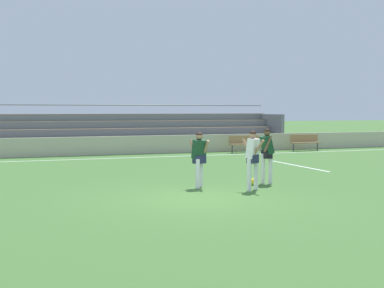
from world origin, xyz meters
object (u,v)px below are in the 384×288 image
player_dark_deep_cover (267,151)px  player_dark_wide_right (199,155)px  player_white_on_ball (253,155)px  bleacher_stand (51,132)px  bench_centre_sideline (245,142)px  bench_near_bin (305,141)px  soccer_ball (254,182)px

player_dark_deep_cover → player_dark_wide_right: player_dark_deep_cover is taller
player_white_on_ball → player_dark_deep_cover: bearing=46.2°
bleacher_stand → bench_centre_sideline: size_ratio=14.87×
bench_near_bin → player_dark_wide_right: bearing=-133.7°
player_dark_deep_cover → bench_near_bin: bearing=53.1°
player_white_on_ball → bleacher_stand: bearing=105.7°
player_white_on_ball → player_dark_wide_right: bearing=140.9°
bench_centre_sideline → player_dark_wide_right: size_ratio=1.09×
bleacher_stand → player_white_on_ball: (4.34, -15.44, -0.10)m
bleacher_stand → bench_near_bin: bearing=-14.2°
bench_centre_sideline → soccer_ball: size_ratio=8.18×
bench_near_bin → player_white_on_ball: bearing=-127.6°
player_dark_deep_cover → player_white_on_ball: bearing=-133.8°
player_dark_wide_right → player_white_on_ball: size_ratio=0.96×
soccer_ball → player_dark_deep_cover: bearing=15.5°
bench_centre_sideline → player_dark_wide_right: (-6.76, -10.99, 0.43)m
bench_near_bin → player_dark_deep_cover: bearing=-126.9°
player_white_on_ball → soccer_ball: 1.38m
bench_centre_sideline → player_white_on_ball: player_white_on_ball is taller
bench_near_bin → player_dark_wide_right: 15.20m
bleacher_stand → soccer_ball: 15.34m
bench_near_bin → player_dark_wide_right: player_dark_wide_right is taller
bench_centre_sideline → player_dark_deep_cover: bearing=-112.3°
bleacher_stand → soccer_ball: (4.83, -14.53, -1.01)m
bench_near_bin → player_dark_deep_cover: size_ratio=1.04×
bleacher_stand → player_dark_wide_right: bearing=-77.9°
bench_near_bin → player_white_on_ball: size_ratio=1.05×
player_white_on_ball → soccer_ball: player_white_on_ball is taller
bleacher_stand → player_dark_wide_right: 14.75m
player_dark_deep_cover → soccer_ball: player_dark_deep_cover is taller
player_dark_wide_right → soccer_ball: bearing=-3.4°
player_dark_deep_cover → player_dark_wide_right: 2.26m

